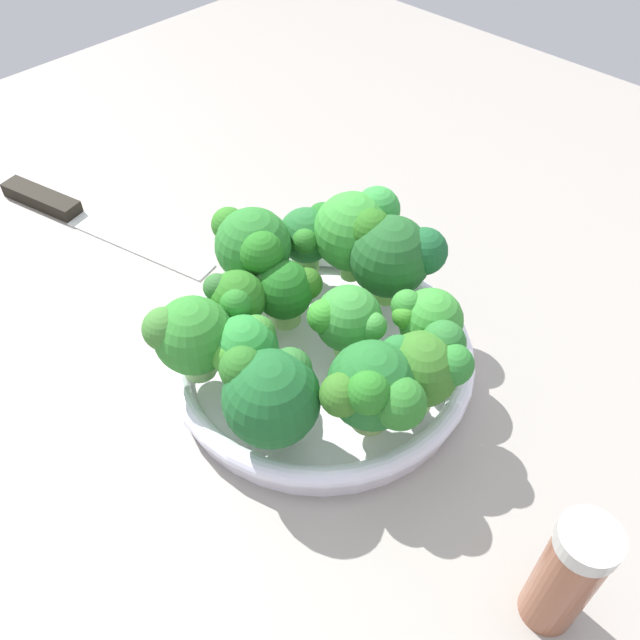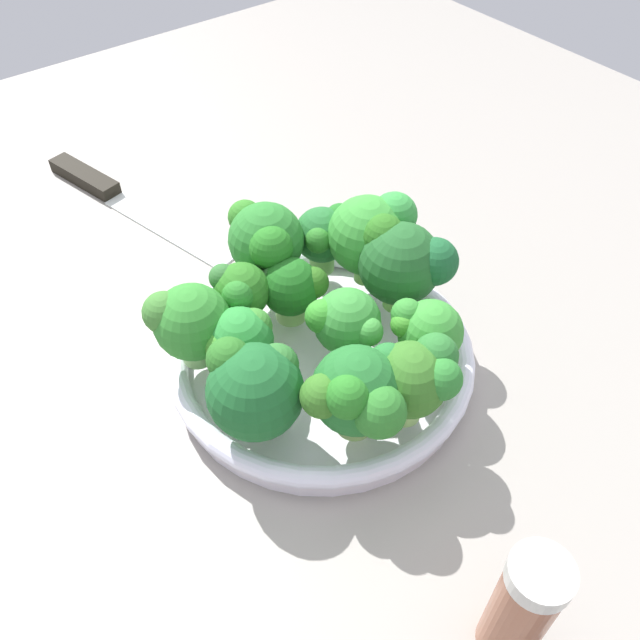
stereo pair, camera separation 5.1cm
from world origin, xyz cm
name	(u,v)px [view 2 (the right image)]	position (x,y,z in cm)	size (l,w,h in cm)	color
ground_plane	(309,365)	(0.00, 0.00, -1.25)	(130.00, 130.00, 2.50)	gray
bowl	(320,357)	(0.13, 1.71, 1.49)	(24.65, 24.65, 2.91)	white
broccoli_floret_0	(356,395)	(3.21, 9.65, 7.18)	(7.20, 7.53, 7.28)	#89B15A
broccoli_floret_1	(426,332)	(-5.13, 7.87, 6.43)	(5.11, 5.34, 6.01)	#84C257
broccoli_floret_2	(402,261)	(-7.97, 1.90, 7.75)	(7.00, 8.09, 8.16)	#86CA5B
broccoli_floret_3	(242,342)	(6.27, 0.24, 6.23)	(5.44, 5.08, 5.85)	#87C964
broccoli_floret_4	(346,323)	(-0.82, 3.64, 6.59)	(5.54, 5.81, 6.29)	#93D364
broccoli_floret_5	(265,240)	(-0.73, -6.80, 7.82)	(6.31, 7.90, 7.95)	#91DA69
broccoli_floret_6	(188,321)	(8.61, -3.40, 6.93)	(6.11, 5.89, 6.96)	#92C974
broccoli_floret_7	(324,235)	(-5.83, -5.47, 6.70)	(5.59, 4.81, 6.20)	#7DB85C
broccoli_floret_8	(294,286)	(-0.39, -2.35, 6.17)	(4.89, 4.78, 5.76)	#95BF68
broccoli_floret_9	(240,292)	(3.77, -3.80, 6.78)	(4.48, 4.57, 6.20)	#80BF52
broccoli_floret_10	(373,233)	(-8.21, -1.95, 7.96)	(7.65, 7.13, 8.25)	#91D463
broccoli_floret_11	(414,376)	(-1.05, 10.80, 7.11)	(6.51, 6.11, 6.75)	#A0CF70
broccoli_floret_12	(255,388)	(8.12, 4.82, 6.86)	(6.97, 7.10, 7.22)	#76B857
knife	(113,194)	(3.22, -30.69, 0.55)	(8.69, 26.40, 1.50)	silver
pepper_shaker	(521,608)	(4.31, 25.43, 5.14)	(3.53, 3.53, 10.16)	brown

